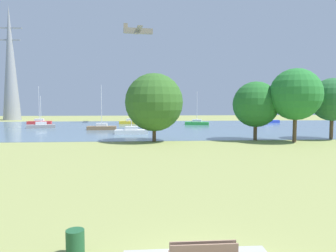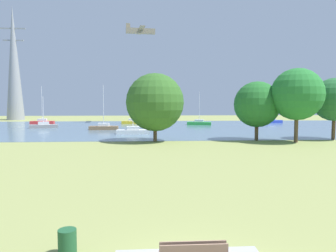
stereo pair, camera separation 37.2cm
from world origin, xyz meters
The scene contains 16 objects.
ground_plane centered at (0.00, 22.00, 0.00)m, with size 160.00×160.00×0.00m, color #8C9351.
litter_bin centered at (-3.66, 1.58, 0.40)m, with size 0.56×0.56×0.80m, color #1E512D.
water_surface centered at (0.00, 50.00, 0.01)m, with size 140.00×40.00×0.02m, color slate.
sailboat_red centered at (-23.45, 61.40, 0.48)m, with size 4.90×1.87×7.94m.
sailboat_gray centered at (-19.75, 50.51, 0.45)m, with size 5.02×2.63×5.67m.
sailboat_white centered at (-3.32, 38.79, 0.45)m, with size 4.81×1.53×5.48m.
sailboat_brown centered at (-8.56, 46.29, 0.47)m, with size 4.80×1.51×7.47m.
sailboat_yellow centered at (-4.28, 60.38, 0.47)m, with size 4.81×1.54×7.60m.
sailboat_green centered at (9.23, 56.30, 0.46)m, with size 5.01×2.53×6.72m.
sailboat_blue centered at (26.21, 61.71, 0.47)m, with size 4.81×1.53×7.69m.
tree_west_far centered at (-0.31, 29.77, 4.63)m, with size 6.83×6.83×8.05m.
tree_mid_shore centered at (12.08, 30.19, 4.37)m, with size 5.56×5.56×7.16m.
tree_east_far centered at (15.94, 27.86, 5.55)m, with size 5.96×5.96×8.54m.
tree_east_near centered at (21.93, 30.38, 4.96)m, with size 5.35×5.35×7.65m.
electricity_pylon centered at (-35.45, 77.91, 14.63)m, with size 6.40×4.40×29.23m.
light_aircraft centered at (-2.69, 64.29, 20.29)m, with size 6.49×8.47×2.10m.
Camera 1 is at (-1.56, -8.12, 4.69)m, focal length 34.44 mm.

